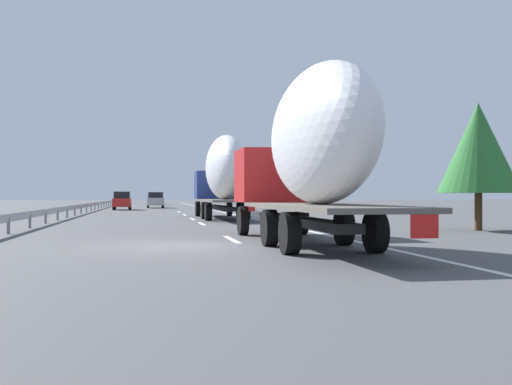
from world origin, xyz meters
name	(u,v)px	position (x,y,z in m)	size (l,w,h in m)	color
ground_plane	(157,210)	(40.00, 0.00, 0.00)	(260.00, 260.00, 0.00)	#4C4C4F
lane_stripe_0	(232,239)	(2.00, -1.80, 0.00)	(3.20, 0.20, 0.01)	white
lane_stripe_1	(202,224)	(12.83, -1.80, 0.00)	(3.20, 0.20, 0.01)	white
lane_stripe_2	(193,219)	(18.96, -1.80, 0.00)	(3.20, 0.20, 0.01)	white
lane_stripe_3	(184,215)	(26.91, -1.80, 0.00)	(3.20, 0.20, 0.01)	white
lane_stripe_4	(179,212)	(34.75, -1.80, 0.00)	(3.20, 0.20, 0.01)	white
lane_stripe_5	(171,208)	(51.38, -1.80, 0.00)	(3.20, 0.20, 0.01)	white
edge_line_right	(209,209)	(45.00, -5.50, 0.00)	(110.00, 0.20, 0.01)	white
truck_lead	(223,174)	(18.42, -3.60, 2.76)	(13.16, 2.55, 4.97)	navy
truck_trailing	(309,151)	(-0.95, -3.60, 2.70)	(13.14, 2.55, 4.88)	#B21919
car_silver_hatch	(155,200)	(51.78, -0.01, 0.92)	(4.70, 1.90, 1.80)	#ADB2B7
car_yellow_coupe	(155,199)	(74.16, -0.17, 0.96)	(4.32, 1.77, 1.93)	gold
car_red_compact	(122,201)	(43.17, 3.38, 0.92)	(4.04, 1.74, 1.82)	red
road_sign	(225,188)	(41.37, -6.70, 2.21)	(0.10, 0.90, 3.19)	gray
tree_0	(276,173)	(42.60, -12.18, 3.74)	(3.06, 3.06, 5.86)	#472D19
tree_1	(478,148)	(5.02, -12.43, 3.38)	(3.30, 3.30, 5.24)	#472D19
tree_2	(228,180)	(86.53, -13.11, 4.23)	(3.99, 3.99, 6.58)	#472D19
guardrail_median	(95,204)	(43.00, 6.00, 0.58)	(94.00, 0.10, 0.76)	#9EA0A5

